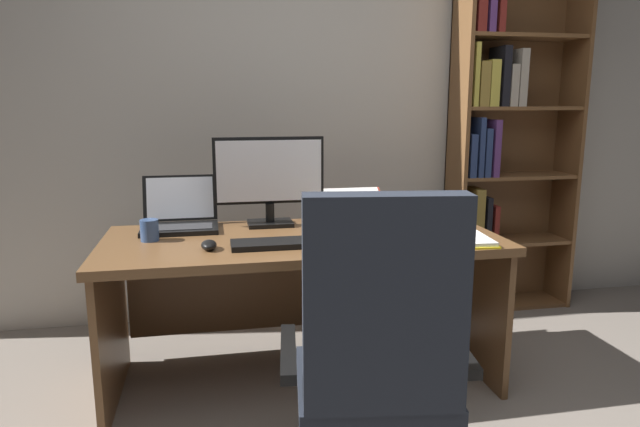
# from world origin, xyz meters

# --- Properties ---
(wall_back) EXTENTS (5.30, 0.12, 2.55)m
(wall_back) POSITION_xyz_m (0.00, 1.94, 1.28)
(wall_back) COLOR #B2ADA3
(wall_back) RESTS_ON ground
(desk) EXTENTS (1.79, 0.77, 0.71)m
(desk) POSITION_xyz_m (-0.20, 1.04, 0.53)
(desk) COLOR brown
(desk) RESTS_ON ground
(bookshelf) EXTENTS (0.79, 0.28, 2.13)m
(bookshelf) POSITION_xyz_m (1.18, 1.73, 1.04)
(bookshelf) COLOR brown
(bookshelf) RESTS_ON ground
(office_chair) EXTENTS (0.66, 0.60, 1.07)m
(office_chair) POSITION_xyz_m (-0.11, 0.08, 0.45)
(office_chair) COLOR black
(office_chair) RESTS_ON ground
(monitor) EXTENTS (0.54, 0.16, 0.44)m
(monitor) POSITION_xyz_m (-0.32, 1.22, 0.94)
(monitor) COLOR black
(monitor) RESTS_ON desk
(laptop) EXTENTS (0.36, 0.31, 0.24)m
(laptop) POSITION_xyz_m (-0.75, 1.23, 0.76)
(laptop) COLOR black
(laptop) RESTS_ON desk
(keyboard) EXTENTS (0.42, 0.15, 0.02)m
(keyboard) POSITION_xyz_m (-0.32, 0.80, 0.72)
(keyboard) COLOR black
(keyboard) RESTS_ON desk
(computer_mouse) EXTENTS (0.06, 0.10, 0.04)m
(computer_mouse) POSITION_xyz_m (-0.62, 0.80, 0.73)
(computer_mouse) COLOR black
(computer_mouse) RESTS_ON desk
(reading_stand_with_book) EXTENTS (0.33, 0.28, 0.15)m
(reading_stand_with_book) POSITION_xyz_m (0.14, 1.29, 0.79)
(reading_stand_with_book) COLOR black
(reading_stand_with_book) RESTS_ON desk
(open_binder) EXTENTS (0.44, 0.35, 0.02)m
(open_binder) POSITION_xyz_m (0.38, 0.75, 0.72)
(open_binder) COLOR yellow
(open_binder) RESTS_ON desk
(notepad) EXTENTS (0.16, 0.22, 0.01)m
(notepad) POSITION_xyz_m (0.07, 1.02, 0.72)
(notepad) COLOR white
(notepad) RESTS_ON desk
(pen) EXTENTS (0.14, 0.02, 0.01)m
(pen) POSITION_xyz_m (0.09, 1.02, 0.73)
(pen) COLOR maroon
(pen) RESTS_ON notepad
(coffee_mug) EXTENTS (0.08, 0.08, 0.10)m
(coffee_mug) POSITION_xyz_m (-0.87, 1.01, 0.76)
(coffee_mug) COLOR #334C7A
(coffee_mug) RESTS_ON desk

